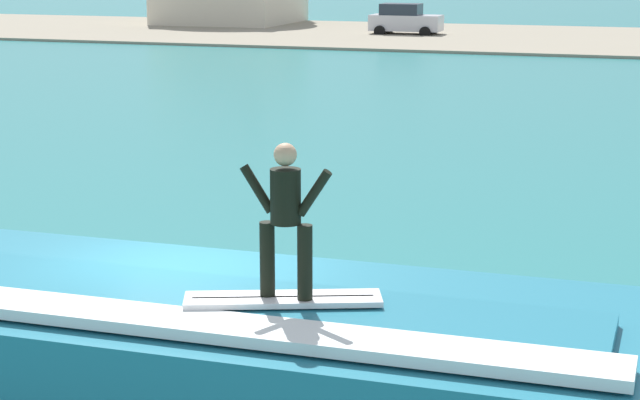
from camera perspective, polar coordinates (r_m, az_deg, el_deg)
ground_plane at (r=14.17m, az=-6.79°, el=-8.15°), size 260.00×260.00×0.00m
wave_crest at (r=12.64m, az=-4.41°, el=-7.57°), size 9.71×3.73×1.39m
surfboard at (r=11.80m, az=-1.91°, el=-5.10°), size 2.12×1.20×0.06m
surfer at (r=11.52m, az=-1.77°, el=-0.65°), size 1.00×0.32×1.65m
shoreline_bank at (r=63.39m, az=13.18°, el=7.99°), size 120.00×19.30×0.14m
car_near_shore at (r=65.11m, az=4.36°, el=9.18°), size 4.09×2.02×1.86m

